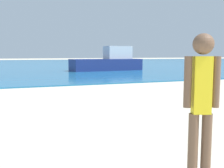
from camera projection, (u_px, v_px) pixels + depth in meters
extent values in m
cube|color=#1E6B9E|center=(25.00, 64.00, 40.16)|extent=(160.00, 60.00, 0.06)
cylinder|color=brown|center=(206.00, 150.00, 2.96)|extent=(0.11, 0.11, 0.83)
cylinder|color=brown|center=(193.00, 150.00, 2.96)|extent=(0.11, 0.11, 0.83)
cube|color=yellow|center=(202.00, 85.00, 2.88)|extent=(0.22, 0.18, 0.62)
sphere|color=brown|center=(203.00, 44.00, 2.83)|extent=(0.22, 0.22, 0.22)
cylinder|color=brown|center=(216.00, 82.00, 2.88)|extent=(0.08, 0.08, 0.55)
cylinder|color=brown|center=(188.00, 82.00, 2.87)|extent=(0.08, 0.08, 0.55)
cube|color=navy|center=(106.00, 65.00, 23.58)|extent=(6.41, 2.51, 1.00)
cube|color=silver|center=(118.00, 53.00, 23.95)|extent=(2.36, 1.58, 1.13)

